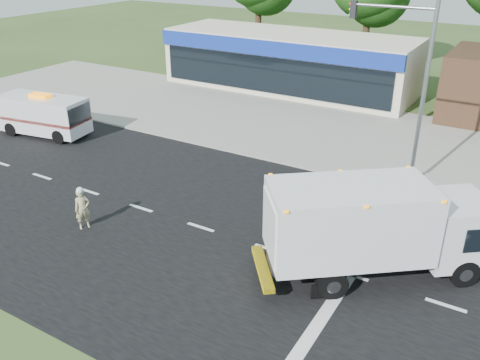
% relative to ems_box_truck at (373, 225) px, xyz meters
% --- Properties ---
extents(ground, '(120.00, 120.00, 0.00)m').
position_rel_ems_box_truck_xyz_m(ground, '(-3.45, -0.33, -1.90)').
color(ground, '#385123').
rests_on(ground, ground).
extents(road_asphalt, '(60.00, 14.00, 0.02)m').
position_rel_ems_box_truck_xyz_m(road_asphalt, '(-3.45, -0.33, -1.89)').
color(road_asphalt, black).
rests_on(road_asphalt, ground).
extents(sidewalk, '(60.00, 2.40, 0.12)m').
position_rel_ems_box_truck_xyz_m(sidewalk, '(-3.45, 7.87, -1.84)').
color(sidewalk, gray).
rests_on(sidewalk, ground).
extents(parking_apron, '(60.00, 9.00, 0.02)m').
position_rel_ems_box_truck_xyz_m(parking_apron, '(-3.45, 13.67, -1.89)').
color(parking_apron, gray).
rests_on(parking_apron, ground).
extents(lane_markings, '(55.20, 7.00, 0.01)m').
position_rel_ems_box_truck_xyz_m(lane_markings, '(-2.10, -1.68, -1.88)').
color(lane_markings, silver).
rests_on(lane_markings, road_asphalt).
extents(ems_box_truck, '(7.24, 6.37, 3.29)m').
position_rel_ems_box_truck_xyz_m(ems_box_truck, '(0.00, 0.00, 0.00)').
color(ems_box_truck, black).
rests_on(ems_box_truck, ground).
extents(emergency_worker, '(0.62, 0.70, 1.72)m').
position_rel_ems_box_truck_xyz_m(emergency_worker, '(-10.27, -2.60, -1.05)').
color(emergency_worker, tan).
rests_on(emergency_worker, ground).
extents(ambulance_van, '(5.28, 2.70, 2.38)m').
position_rel_ems_box_truck_xyz_m(ambulance_van, '(-19.71, 3.67, -0.69)').
color(ambulance_van, silver).
rests_on(ambulance_van, ground).
extents(retail_strip_mall, '(18.00, 6.20, 4.00)m').
position_rel_ems_box_truck_xyz_m(retail_strip_mall, '(-12.45, 19.60, 0.12)').
color(retail_strip_mall, beige).
rests_on(retail_strip_mall, ground).
extents(traffic_signal_pole, '(3.51, 0.25, 8.00)m').
position_rel_ems_box_truck_xyz_m(traffic_signal_pole, '(-1.09, 7.27, 3.03)').
color(traffic_signal_pole, gray).
rests_on(traffic_signal_pole, ground).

